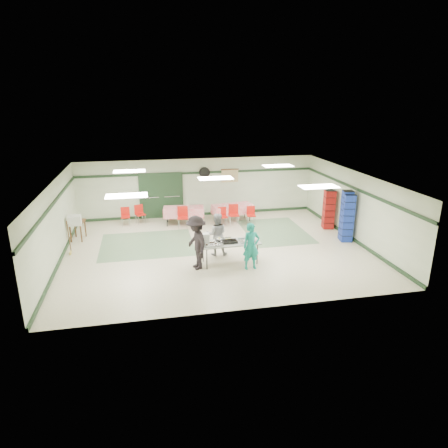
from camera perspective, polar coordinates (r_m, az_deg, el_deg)
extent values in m
plane|color=beige|center=(14.91, -1.17, -3.58)|extent=(11.00, 11.00, 0.00)
plane|color=white|center=(14.14, -1.24, 6.64)|extent=(11.00, 11.00, 0.00)
plane|color=beige|center=(18.77, -3.70, 5.24)|extent=(11.00, 0.00, 11.00)
plane|color=beige|center=(10.34, 3.33, -5.61)|extent=(11.00, 0.00, 11.00)
plane|color=beige|center=(14.57, -23.00, 0.05)|extent=(0.00, 9.00, 9.00)
plane|color=beige|center=(16.34, 18.14, 2.43)|extent=(0.00, 9.00, 9.00)
cube|color=#1C341E|center=(18.60, -3.73, 7.33)|extent=(11.00, 0.06, 0.10)
cube|color=#1C341E|center=(19.07, -3.61, 1.44)|extent=(11.00, 0.06, 0.12)
cube|color=#1C341E|center=(14.38, -23.22, 2.71)|extent=(0.06, 9.00, 0.10)
cube|color=#1C341E|center=(14.98, -22.29, -4.64)|extent=(0.06, 9.00, 0.12)
cube|color=#1C341E|center=(16.16, 18.29, 4.82)|extent=(0.06, 9.00, 0.10)
cube|color=#1C341E|center=(16.70, 17.63, -1.84)|extent=(0.06, 9.00, 0.12)
cube|color=#64825F|center=(15.64, -10.90, -2.86)|extent=(3.50, 3.00, 0.01)
cube|color=#64825F|center=(16.95, 7.25, -1.02)|extent=(2.50, 3.50, 0.01)
cube|color=gray|center=(18.62, -10.39, 3.93)|extent=(0.90, 0.06, 2.10)
cube|color=gray|center=(18.66, -7.47, 4.10)|extent=(0.90, 0.06, 2.10)
cube|color=#1C341E|center=(18.62, -8.94, 4.00)|extent=(2.00, 0.03, 2.15)
cylinder|color=black|center=(18.62, -2.80, 7.35)|extent=(0.50, 0.10, 0.50)
cube|color=#CCB77F|center=(18.87, 0.84, 6.90)|extent=(0.80, 0.02, 0.60)
cube|color=#9D9D99|center=(13.44, 0.86, -2.67)|extent=(2.04, 0.90, 0.04)
cylinder|color=black|center=(13.10, -2.46, -5.04)|extent=(0.04, 0.04, 0.72)
cylinder|color=black|center=(13.53, 4.77, -4.32)|extent=(0.04, 0.04, 0.72)
cylinder|color=black|center=(13.69, -3.02, -4.00)|extent=(0.04, 0.04, 0.72)
cylinder|color=black|center=(14.10, 3.92, -3.36)|extent=(0.04, 0.04, 0.72)
cube|color=silver|center=(13.55, 3.40, -2.38)|extent=(0.61, 0.48, 0.02)
cube|color=silver|center=(13.55, 0.03, -2.35)|extent=(0.61, 0.47, 0.02)
cube|color=silver|center=(13.22, -1.59, -2.89)|extent=(0.65, 0.51, 0.02)
cube|color=black|center=(13.37, 0.82, -2.51)|extent=(0.51, 0.33, 0.08)
cube|color=white|center=(13.25, -2.69, -2.09)|extent=(0.26, 0.24, 0.35)
imported|color=#148E81|center=(13.03, 3.91, -3.20)|extent=(0.59, 0.41, 1.56)
imported|color=gray|center=(14.14, -1.05, -1.48)|extent=(0.84, 0.70, 1.54)
imported|color=black|center=(13.01, -3.97, -2.68)|extent=(0.91, 1.28, 1.80)
cube|color=red|center=(18.00, 1.19, 2.71)|extent=(1.88, 1.04, 0.05)
cube|color=red|center=(18.05, 1.18, 2.13)|extent=(1.89, 1.06, 0.40)
cylinder|color=black|center=(17.58, -0.71, 1.06)|extent=(0.04, 0.04, 0.72)
cylinder|color=black|center=(18.12, 3.71, 1.53)|extent=(0.04, 0.04, 0.72)
cylinder|color=black|center=(18.12, -1.35, 1.57)|extent=(0.04, 0.04, 0.72)
cylinder|color=black|center=(18.64, 2.97, 2.02)|extent=(0.04, 0.04, 0.72)
cube|color=red|center=(17.66, -5.80, 2.32)|extent=(1.83, 0.95, 0.05)
cube|color=red|center=(17.71, -5.78, 1.73)|extent=(1.83, 0.96, 0.40)
cylinder|color=black|center=(17.51, -8.16, 0.79)|extent=(0.04, 0.04, 0.72)
cylinder|color=black|center=(17.49, -3.37, 0.93)|extent=(0.04, 0.04, 0.72)
cylinder|color=black|center=(18.07, -8.08, 1.34)|extent=(0.04, 0.04, 0.72)
cylinder|color=black|center=(18.05, -3.44, 1.48)|extent=(0.04, 0.04, 0.72)
cube|color=red|center=(17.45, 1.43, 1.29)|extent=(0.46, 0.46, 0.04)
cube|color=red|center=(17.56, 1.35, 2.20)|extent=(0.43, 0.08, 0.43)
cylinder|color=silver|center=(17.34, 0.94, 0.33)|extent=(0.02, 0.02, 0.45)
cylinder|color=silver|center=(17.38, 2.06, 0.37)|extent=(0.02, 0.02, 0.45)
cylinder|color=silver|center=(17.66, 0.80, 0.67)|extent=(0.02, 0.02, 0.45)
cylinder|color=silver|center=(17.70, 1.90, 0.70)|extent=(0.02, 0.02, 0.45)
cube|color=red|center=(17.36, -0.18, 1.04)|extent=(0.39, 0.39, 0.04)
cube|color=red|center=(17.46, -0.31, 1.85)|extent=(0.38, 0.05, 0.38)
cylinder|color=silver|center=(17.25, -0.56, 0.16)|extent=(0.02, 0.02, 0.40)
cylinder|color=silver|center=(17.32, 0.42, 0.23)|extent=(0.02, 0.02, 0.40)
cylinder|color=silver|center=(17.54, -0.78, 0.46)|extent=(0.02, 0.02, 0.40)
cylinder|color=silver|center=(17.60, 0.19, 0.53)|extent=(0.02, 0.02, 0.40)
cube|color=red|center=(17.65, 3.91, 1.23)|extent=(0.40, 0.40, 0.04)
cube|color=red|center=(17.75, 3.84, 2.01)|extent=(0.37, 0.08, 0.37)
cylinder|color=silver|center=(17.55, 3.50, 0.42)|extent=(0.02, 0.02, 0.39)
cylinder|color=silver|center=(17.60, 4.44, 0.45)|extent=(0.02, 0.02, 0.39)
cylinder|color=silver|center=(17.83, 3.35, 0.71)|extent=(0.02, 0.02, 0.39)
cylinder|color=silver|center=(17.88, 4.28, 0.73)|extent=(0.02, 0.02, 0.39)
cube|color=red|center=(17.10, -5.92, 0.89)|extent=(0.49, 0.49, 0.04)
cube|color=red|center=(17.22, -5.93, 1.85)|extent=(0.44, 0.10, 0.44)
cylinder|color=silver|center=(17.01, -6.50, -0.11)|extent=(0.02, 0.02, 0.46)
cylinder|color=silver|center=(17.00, -5.32, -0.08)|extent=(0.02, 0.02, 0.46)
cylinder|color=silver|center=(17.35, -6.46, 0.25)|extent=(0.02, 0.02, 0.46)
cylinder|color=silver|center=(17.34, -5.30, 0.28)|extent=(0.02, 0.02, 0.46)
cube|color=red|center=(18.05, -11.86, 1.35)|extent=(0.50, 0.50, 0.04)
cube|color=red|center=(18.15, -12.10, 2.13)|extent=(0.38, 0.17, 0.39)
cylinder|color=silver|center=(17.93, -12.11, 0.46)|extent=(0.02, 0.02, 0.41)
cylinder|color=silver|center=(18.03, -11.18, 0.62)|extent=(0.02, 0.02, 0.41)
cylinder|color=silver|center=(18.21, -12.45, 0.71)|extent=(0.02, 0.02, 0.41)
cylinder|color=silver|center=(18.31, -11.54, 0.87)|extent=(0.02, 0.02, 0.41)
cube|color=red|center=(17.88, -13.90, 1.00)|extent=(0.38, 0.38, 0.04)
cube|color=red|center=(17.99, -13.94, 1.79)|extent=(0.38, 0.04, 0.38)
cylinder|color=silver|center=(17.81, -14.34, 0.16)|extent=(0.02, 0.02, 0.40)
cylinder|color=silver|center=(17.80, -13.37, 0.22)|extent=(0.02, 0.02, 0.40)
cylinder|color=silver|center=(18.10, -14.32, 0.45)|extent=(0.02, 0.02, 0.40)
cylinder|color=silver|center=(18.09, -13.36, 0.51)|extent=(0.02, 0.02, 0.40)
cube|color=navy|center=(16.23, 17.02, 1.15)|extent=(0.45, 0.45, 2.00)
cube|color=#A51810|center=(17.52, 14.73, 2.03)|extent=(0.50, 0.50, 1.68)
cube|color=navy|center=(16.13, 17.22, 0.85)|extent=(0.50, 0.50, 1.90)
cube|color=brown|center=(16.68, -20.25, 0.26)|extent=(0.60, 0.83, 0.05)
cube|color=brown|center=(16.56, -21.07, -1.31)|extent=(0.05, 0.05, 0.70)
cube|color=brown|center=(16.45, -19.74, -1.29)|extent=(0.05, 0.05, 0.70)
cube|color=brown|center=(17.14, -20.48, -0.61)|extent=(0.05, 0.05, 0.70)
cube|color=brown|center=(17.03, -19.19, -0.58)|extent=(0.05, 0.05, 0.70)
cube|color=silver|center=(16.21, -20.54, 0.50)|extent=(0.48, 0.43, 0.36)
cylinder|color=brown|center=(15.29, -21.29, -1.70)|extent=(0.06, 0.21, 1.25)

